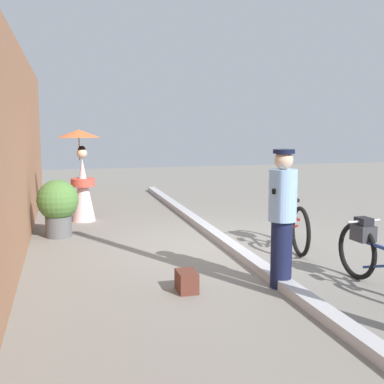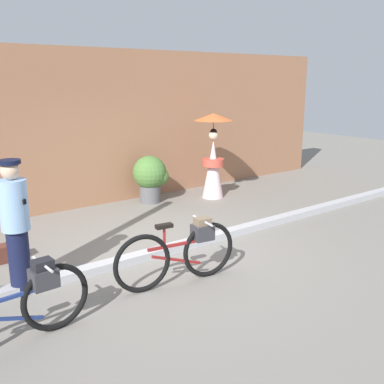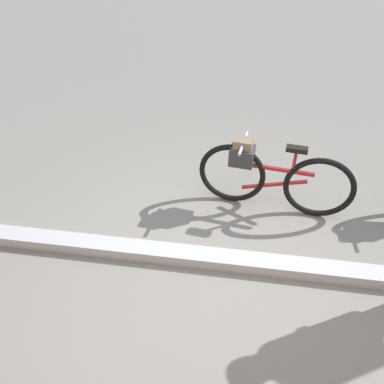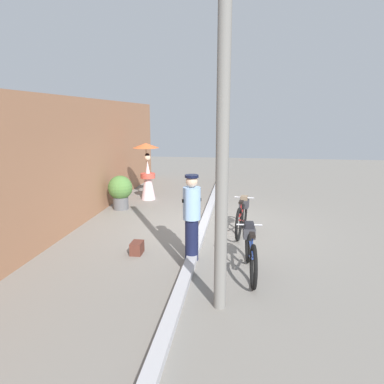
# 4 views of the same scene
# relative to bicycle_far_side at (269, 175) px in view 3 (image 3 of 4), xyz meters

# --- Properties ---
(ground_plane) EXTENTS (30.00, 30.00, 0.00)m
(ground_plane) POSITION_rel_bicycle_far_side_xyz_m (0.34, 0.96, -0.44)
(ground_plane) COLOR gray
(sidewalk_curb) EXTENTS (14.00, 0.20, 0.12)m
(sidewalk_curb) POSITION_rel_bicycle_far_side_xyz_m (0.34, 0.96, -0.38)
(sidewalk_curb) COLOR #B2B2B7
(sidewalk_curb) RESTS_ON ground_plane
(bicycle_far_side) EXTENTS (1.72, 0.48, 0.85)m
(bicycle_far_side) POSITION_rel_bicycle_far_side_xyz_m (0.00, 0.00, 0.00)
(bicycle_far_side) COLOR black
(bicycle_far_side) RESTS_ON ground_plane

